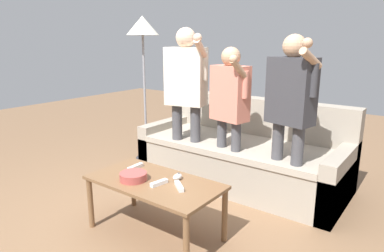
% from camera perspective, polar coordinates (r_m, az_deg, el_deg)
% --- Properties ---
extents(ground_plane, '(12.00, 12.00, 0.00)m').
position_cam_1_polar(ground_plane, '(2.94, -8.58, -16.67)').
color(ground_plane, brown).
extents(couch, '(2.15, 0.94, 0.87)m').
position_cam_1_polar(couch, '(3.75, 8.47, -4.78)').
color(couch, '#9E9384').
rests_on(couch, ground).
extents(coffee_table, '(1.05, 0.54, 0.45)m').
position_cam_1_polar(coffee_table, '(2.70, -6.26, -10.10)').
color(coffee_table, brown).
rests_on(coffee_table, ground).
extents(snack_bowl, '(0.21, 0.21, 0.06)m').
position_cam_1_polar(snack_bowl, '(2.69, -9.67, -8.27)').
color(snack_bowl, '#B24C47').
rests_on(snack_bowl, coffee_table).
extents(game_remote_nunchuk, '(0.06, 0.09, 0.05)m').
position_cam_1_polar(game_remote_nunchuk, '(2.67, -2.42, -8.43)').
color(game_remote_nunchuk, white).
rests_on(game_remote_nunchuk, coffee_table).
extents(floor_lamp, '(0.39, 0.39, 1.77)m').
position_cam_1_polar(floor_lamp, '(4.25, -8.20, 14.85)').
color(floor_lamp, '#2D2D33').
rests_on(floor_lamp, ground).
extents(player_left, '(0.51, 0.32, 1.62)m').
position_cam_1_polar(player_left, '(3.52, -1.01, 6.31)').
color(player_left, '#47474C').
rests_on(player_left, ground).
extents(player_center, '(0.42, 0.36, 1.44)m').
position_cam_1_polar(player_center, '(3.27, 6.25, 3.60)').
color(player_center, '#47474C').
rests_on(player_center, ground).
extents(player_right, '(0.46, 0.38, 1.55)m').
position_cam_1_polar(player_right, '(2.99, 16.03, 3.47)').
color(player_right, '#47474C').
rests_on(player_right, ground).
extents(game_remote_wand_near, '(0.06, 0.15, 0.03)m').
position_cam_1_polar(game_remote_wand_near, '(2.59, -5.42, -9.37)').
color(game_remote_wand_near, white).
rests_on(game_remote_wand_near, coffee_table).
extents(game_remote_wand_far, '(0.15, 0.12, 0.03)m').
position_cam_1_polar(game_remote_wand_far, '(2.53, -2.17, -9.97)').
color(game_remote_wand_far, white).
rests_on(game_remote_wand_far, coffee_table).
extents(game_remote_wand_spare, '(0.04, 0.16, 0.03)m').
position_cam_1_polar(game_remote_wand_spare, '(2.92, -9.38, -6.73)').
color(game_remote_wand_spare, white).
rests_on(game_remote_wand_spare, coffee_table).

